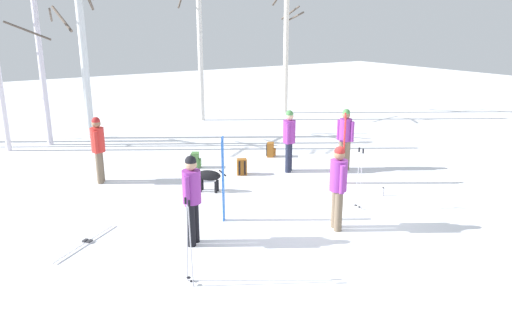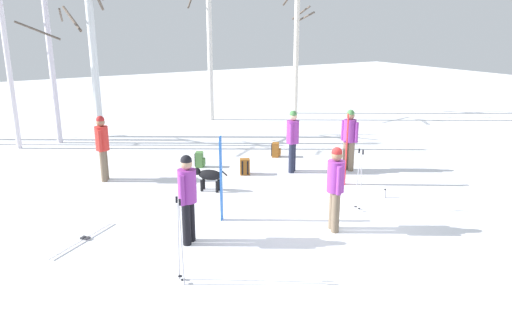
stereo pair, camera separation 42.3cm
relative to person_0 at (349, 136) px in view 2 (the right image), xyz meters
The scene contains 21 objects.
ground_plane 3.84m from the person_0, 138.89° to the right, with size 60.00×60.00×0.00m, color white.
person_0 is the anchor object (origin of this frame).
person_1 6.02m from the person_0, 159.65° to the right, with size 0.41×0.38×1.72m.
person_2 1.58m from the person_0, 155.08° to the left, with size 0.40×0.39×1.72m.
person_3 4.20m from the person_0, 134.19° to the right, with size 0.34×0.49×1.72m.
person_4 6.58m from the person_0, 157.71° to the left, with size 0.34×0.48×1.72m.
dog 4.15m from the person_0, behind, with size 0.68×0.65×0.57m.
ski_pair_planted_0 1.30m from the person_0, 133.79° to the right, with size 0.11×0.17×1.84m.
ski_pair_planted_1 4.85m from the person_0, 162.83° to the right, with size 0.12×0.12×1.81m.
ski_pair_lying_0 7.48m from the person_0, behind, with size 1.47×1.20×0.05m.
ski_poles_0 3.05m from the person_0, 126.30° to the right, with size 0.07×0.22×1.40m.
ski_poles_1 7.16m from the person_0, 151.81° to the right, with size 0.07×0.23×1.44m.
backpack_0 2.53m from the person_0, 114.43° to the left, with size 0.34×0.34×0.44m.
backpack_1 4.25m from the person_0, 145.59° to the left, with size 0.34×0.33×0.44m.
backpack_2 3.00m from the person_0, 157.53° to the left, with size 0.32×0.34×0.44m.
water_bottle_0 2.43m from the person_0, 108.13° to the right, with size 0.06×0.06×0.22m.
birch_tree_2 11.02m from the person_0, 136.72° to the left, with size 1.30×1.42×7.69m.
birch_tree_3 10.05m from the person_0, 130.96° to the left, with size 1.54×1.46×6.29m.
birch_tree_4 9.34m from the person_0, 123.22° to the left, with size 1.50×1.49×5.60m.
birch_tree_5 8.98m from the person_0, 91.56° to the left, with size 1.86×1.77×7.51m.
birch_tree_6 9.20m from the person_0, 65.04° to the left, with size 1.25×1.34×7.02m.
Camera 2 is at (-6.01, -7.62, 4.05)m, focal length 34.41 mm.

